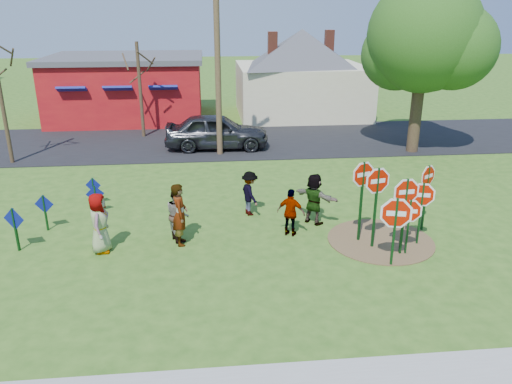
# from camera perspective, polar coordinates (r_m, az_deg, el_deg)

# --- Properties ---
(ground) EXTENTS (120.00, 120.00, 0.00)m
(ground) POSITION_cam_1_polar(r_m,az_deg,el_deg) (15.78, -2.85, -4.72)
(ground) COLOR #325C1A
(ground) RESTS_ON ground
(road) EXTENTS (120.00, 7.50, 0.04)m
(road) POSITION_cam_1_polar(r_m,az_deg,el_deg) (26.63, -4.17, 5.84)
(road) COLOR black
(road) RESTS_ON ground
(dirt_patch) EXTENTS (3.20, 3.20, 0.03)m
(dirt_patch) POSITION_cam_1_polar(r_m,az_deg,el_deg) (15.72, 14.03, -5.38)
(dirt_patch) COLOR brown
(dirt_patch) RESTS_ON ground
(red_building) EXTENTS (9.40, 7.69, 3.90)m
(red_building) POSITION_cam_1_polar(r_m,az_deg,el_deg) (32.97, -14.42, 11.54)
(red_building) COLOR maroon
(red_building) RESTS_ON ground
(cream_house) EXTENTS (9.40, 9.40, 6.50)m
(cream_house) POSITION_cam_1_polar(r_m,az_deg,el_deg) (33.07, 5.18, 13.78)
(cream_house) COLOR beige
(cream_house) RESTS_ON ground
(stop_sign_a) EXTENTS (1.14, 0.29, 2.13)m
(stop_sign_a) POSITION_cam_1_polar(r_m,az_deg,el_deg) (13.81, 15.67, -2.87)
(stop_sign_a) COLOR #103B16
(stop_sign_a) RESTS_ON ground
(stop_sign_b) EXTENTS (0.96, 0.39, 2.64)m
(stop_sign_b) POSITION_cam_1_polar(r_m,az_deg,el_deg) (14.88, 12.09, 1.18)
(stop_sign_b) COLOR #103B16
(stop_sign_b) RESTS_ON ground
(stop_sign_c) EXTENTS (1.03, 0.12, 2.43)m
(stop_sign_c) POSITION_cam_1_polar(r_m,az_deg,el_deg) (14.41, 16.72, -0.81)
(stop_sign_c) COLOR #103B16
(stop_sign_c) RESTS_ON ground
(stop_sign_d) EXTENTS (0.79, 0.51, 2.27)m
(stop_sign_d) POSITION_cam_1_polar(r_m,az_deg,el_deg) (16.29, 19.00, 1.14)
(stop_sign_d) COLOR #103B16
(stop_sign_d) RESTS_ON ground
(stop_sign_e) EXTENTS (0.91, 0.20, 1.81)m
(stop_sign_e) POSITION_cam_1_polar(r_m,az_deg,el_deg) (14.63, 17.12, -2.54)
(stop_sign_e) COLOR #103B16
(stop_sign_e) RESTS_ON ground
(stop_sign_f) EXTENTS (0.96, 0.24, 2.07)m
(stop_sign_f) POSITION_cam_1_polar(r_m,az_deg,el_deg) (15.28, 18.45, -0.77)
(stop_sign_f) COLOR #103B16
(stop_sign_f) RESTS_ON ground
(stop_sign_g) EXTENTS (1.02, 0.25, 2.60)m
(stop_sign_g) POSITION_cam_1_polar(r_m,az_deg,el_deg) (14.58, 13.65, 0.28)
(stop_sign_g) COLOR #103B16
(stop_sign_g) RESTS_ON ground
(blue_diamond_a) EXTENTS (0.65, 0.27, 1.35)m
(blue_diamond_a) POSITION_cam_1_polar(r_m,az_deg,el_deg) (15.92, -25.86, -3.36)
(blue_diamond_a) COLOR #103B16
(blue_diamond_a) RESTS_ON ground
(blue_diamond_b) EXTENTS (0.61, 0.13, 1.20)m
(blue_diamond_b) POSITION_cam_1_polar(r_m,az_deg,el_deg) (17.02, -23.00, -1.76)
(blue_diamond_b) COLOR #103B16
(blue_diamond_b) RESTS_ON ground
(blue_diamond_c) EXTENTS (0.61, 0.10, 1.02)m
(blue_diamond_c) POSITION_cam_1_polar(r_m,az_deg,el_deg) (17.88, -17.89, -0.50)
(blue_diamond_c) COLOR #103B16
(blue_diamond_c) RESTS_ON ground
(blue_diamond_d) EXTENTS (0.55, 0.13, 1.04)m
(blue_diamond_d) POSITION_cam_1_polar(r_m,az_deg,el_deg) (18.63, -18.08, 0.40)
(blue_diamond_d) COLOR #103B16
(blue_diamond_d) RESTS_ON ground
(person_a) EXTENTS (0.59, 0.89, 1.79)m
(person_a) POSITION_cam_1_polar(r_m,az_deg,el_deg) (14.95, -17.47, -3.40)
(person_a) COLOR #3F4B80
(person_a) RESTS_ON ground
(person_b) EXTENTS (0.48, 0.71, 1.91)m
(person_b) POSITION_cam_1_polar(r_m,az_deg,el_deg) (14.88, -8.69, -2.54)
(person_b) COLOR #1F6656
(person_b) RESTS_ON ground
(person_c) EXTENTS (0.88, 0.98, 1.65)m
(person_c) POSITION_cam_1_polar(r_m,az_deg,el_deg) (15.23, -8.93, -2.52)
(person_c) COLOR brown
(person_c) RESTS_ON ground
(person_d) EXTENTS (0.84, 1.12, 1.53)m
(person_d) POSITION_cam_1_polar(r_m,az_deg,el_deg) (16.88, -0.71, -0.16)
(person_d) COLOR #343439
(person_d) RESTS_ON ground
(person_e) EXTENTS (0.96, 0.74, 1.52)m
(person_e) POSITION_cam_1_polar(r_m,az_deg,el_deg) (15.36, 4.02, -2.36)
(person_e) COLOR #432752
(person_e) RESTS_ON ground
(person_f) EXTENTS (1.47, 1.47, 1.70)m
(person_f) POSITION_cam_1_polar(r_m,az_deg,el_deg) (16.28, 6.65, -0.77)
(person_f) COLOR #1C5229
(person_f) RESTS_ON ground
(suv) EXTENTS (5.15, 2.21, 1.73)m
(suv) POSITION_cam_1_polar(r_m,az_deg,el_deg) (24.99, -4.50, 6.95)
(suv) COLOR #28282C
(suv) RESTS_ON road
(utility_pole) EXTENTS (2.06, 0.83, 8.80)m
(utility_pole) POSITION_cam_1_polar(r_m,az_deg,el_deg) (23.36, -4.42, 15.28)
(utility_pole) COLOR #4C3823
(utility_pole) RESTS_ON ground
(leafy_tree) EXTENTS (5.68, 5.18, 8.07)m
(leafy_tree) POSITION_cam_1_polar(r_m,az_deg,el_deg) (25.01, 18.93, 15.93)
(leafy_tree) COLOR #382819
(leafy_tree) RESTS_ON ground
(bare_tree_east) EXTENTS (1.80, 1.80, 5.03)m
(bare_tree_east) POSITION_cam_1_polar(r_m,az_deg,el_deg) (27.58, -13.20, 12.72)
(bare_tree_east) COLOR #382819
(bare_tree_east) RESTS_ON ground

